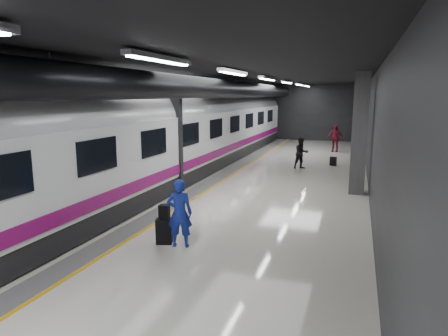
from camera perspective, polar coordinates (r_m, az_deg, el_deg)
The scene contains 9 objects.
ground at distance 14.70m, azimuth 0.21°, elevation -4.06°, with size 40.00×40.00×0.00m, color silver.
platform_hall at distance 15.24m, azimuth 0.33°, elevation 9.89°, with size 10.02×40.02×4.51m.
train at distance 15.65m, azimuth -11.17°, elevation 4.32°, with size 3.05×38.00×4.05m.
traveler_main at distance 9.78m, azimuth -6.36°, elevation -6.42°, with size 0.62×0.41×1.69m, color blue.
suitcase_main at distance 10.18m, azimuth -8.56°, elevation -8.92°, with size 0.39×0.25×0.64m, color black.
shoulder_bag at distance 10.03m, azimuth -8.53°, elevation -6.24°, with size 0.26×0.14×0.35m, color black.
traveler_far_a at distance 20.44m, azimuth 10.99°, elevation 2.09°, with size 0.77×0.60×1.58m, color black.
traveler_far_b at distance 27.22m, azimuth 15.59°, elevation 4.14°, with size 1.05×0.44×1.79m, color maroon.
suitcase_far at distance 21.83m, azimuth 15.33°, elevation 0.94°, with size 0.32×0.20×0.46m, color black.
Camera 1 is at (4.47, -13.52, 3.66)m, focal length 32.00 mm.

